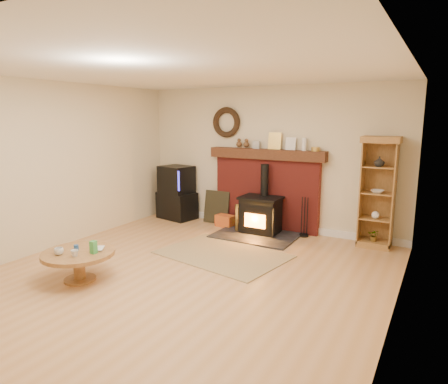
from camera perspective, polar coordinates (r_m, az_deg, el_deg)
The scene contains 11 objects.
ground at distance 5.34m, azimuth -5.78°, elevation -11.99°, with size 5.50×5.50×0.00m, color tan.
room_shell at distance 5.03m, azimuth -5.70°, elevation 6.78°, with size 5.02×5.52×2.61m.
chimney_breast at distance 7.38m, azimuth 6.04°, elevation 0.86°, with size 2.20×0.22×1.78m.
wood_stove at distance 7.09m, azimuth 5.14°, elevation -3.48°, with size 1.40×1.00×1.23m.
area_rug at distance 6.11m, azimuth -0.19°, elevation -8.89°, with size 1.84×1.26×0.01m, color brown.
tv_unit at distance 8.17m, azimuth -6.77°, elevation -0.22°, with size 0.82×0.64×1.08m.
curio_cabinet at distance 6.73m, azimuth 21.12°, elevation -0.03°, with size 0.57×0.41×1.76m.
firelog_box at distance 7.59m, azimuth 0.19°, elevation -4.14°, with size 0.35×0.22×0.22m, color orange.
leaning_painting at distance 7.80m, azimuth -1.07°, elevation -2.16°, with size 0.53×0.03×0.64m, color black.
fire_tools at distance 7.10m, azimuth 11.36°, elevation -5.21°, with size 0.16×0.16×0.70m.
coffee_table at distance 5.42m, azimuth -20.07°, elevation -8.72°, with size 0.90×0.90×0.55m.
Camera 1 is at (2.85, -4.02, 2.06)m, focal length 32.00 mm.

